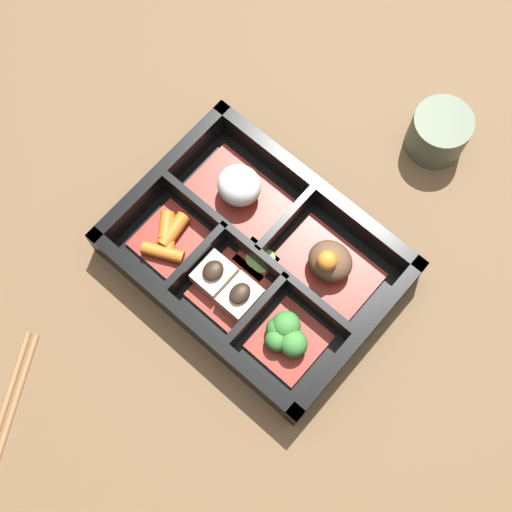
{
  "coord_description": "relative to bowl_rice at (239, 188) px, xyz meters",
  "views": [
    {
      "loc": [
        0.15,
        -0.18,
        0.75
      ],
      "look_at": [
        0.0,
        0.0,
        0.03
      ],
      "focal_mm": 50.0,
      "sensor_mm": 36.0,
      "label": 1
    }
  ],
  "objects": [
    {
      "name": "bowl_rice",
      "position": [
        0.0,
        0.0,
        0.0
      ],
      "size": [
        0.11,
        0.07,
        0.05
      ],
      "color": "maroon",
      "rests_on": "bento_base"
    },
    {
      "name": "bowl_greens",
      "position": [
        0.14,
        -0.09,
        -0.0
      ],
      "size": [
        0.07,
        0.07,
        0.04
      ],
      "color": "maroon",
      "rests_on": "bento_base"
    },
    {
      "name": "bowl_pickles",
      "position": [
        0.07,
        -0.05,
        -0.01
      ],
      "size": [
        0.04,
        0.03,
        0.01
      ],
      "color": "maroon",
      "rests_on": "bento_base"
    },
    {
      "name": "bowl_carrots",
      "position": [
        -0.02,
        -0.09,
        -0.01
      ],
      "size": [
        0.06,
        0.07,
        0.02
      ],
      "color": "maroon",
      "rests_on": "bento_base"
    },
    {
      "name": "bowl_stew",
      "position": [
        0.13,
        -0.0,
        -0.0
      ],
      "size": [
        0.11,
        0.07,
        0.05
      ],
      "color": "maroon",
      "rests_on": "bento_base"
    },
    {
      "name": "bento_rim",
      "position": [
        0.06,
        -0.05,
        -0.01
      ],
      "size": [
        0.29,
        0.21,
        0.05
      ],
      "color": "black",
      "rests_on": "ground_plane"
    },
    {
      "name": "ground_plane",
      "position": [
        0.06,
        -0.05,
        -0.03
      ],
      "size": [
        3.0,
        3.0,
        0.0
      ],
      "primitive_type": "plane",
      "color": "brown"
    },
    {
      "name": "bento_base",
      "position": [
        0.06,
        -0.05,
        -0.02
      ],
      "size": [
        0.29,
        0.21,
        0.01
      ],
      "color": "black",
      "rests_on": "ground_plane"
    },
    {
      "name": "bowl_tofu",
      "position": [
        0.06,
        -0.09,
        -0.01
      ],
      "size": [
        0.07,
        0.07,
        0.03
      ],
      "color": "maroon",
      "rests_on": "bento_base"
    },
    {
      "name": "tea_cup",
      "position": [
        0.12,
        0.2,
        -0.0
      ],
      "size": [
        0.07,
        0.07,
        0.05
      ],
      "color": "#424C38",
      "rests_on": "ground_plane"
    }
  ]
}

